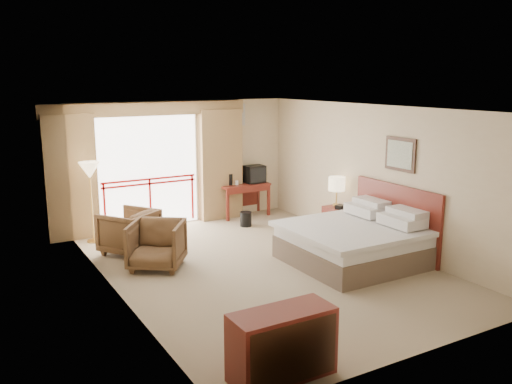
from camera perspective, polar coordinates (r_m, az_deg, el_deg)
floor at (r=9.40m, az=0.79°, el=-7.87°), size 7.00×7.00×0.00m
ceiling at (r=8.86m, az=0.84°, el=8.79°), size 7.00×7.00×0.00m
wall_back at (r=12.12m, az=-7.70°, el=3.13°), size 5.00×0.00×5.00m
wall_front at (r=6.38m, az=17.21°, el=-5.36°), size 5.00×0.00×5.00m
wall_left at (r=8.07m, az=-14.62°, el=-1.61°), size 0.00×7.00×7.00m
wall_right at (r=10.51m, az=12.61°, el=1.59°), size 0.00×7.00×7.00m
balcony_door at (r=11.85m, az=-11.22°, el=2.07°), size 2.40×0.00×2.40m
balcony_railing at (r=11.91m, az=-11.11°, el=0.21°), size 2.09×0.03×1.02m
curtain_left at (r=11.31m, az=-18.94°, el=1.43°), size 1.00×0.26×2.50m
curtain_right at (r=12.35m, az=-3.77°, el=2.90°), size 1.00×0.26×2.50m
valance at (r=11.61m, az=-11.33°, el=8.57°), size 4.40×0.22×0.28m
hvac_vent at (r=12.53m, az=-2.22°, el=8.11°), size 0.50×0.04×0.50m
bed at (r=9.65m, az=10.33°, el=-5.18°), size 2.13×2.06×0.97m
headboard at (r=10.21m, az=14.53°, el=-2.83°), size 0.06×2.10×1.30m
framed_art at (r=9.99m, az=14.94°, el=3.85°), size 0.04×0.72×0.60m
nightstand at (r=11.20m, az=8.54°, el=-3.10°), size 0.43×0.51×0.61m
table_lamp at (r=11.07m, az=8.50°, el=0.80°), size 0.34×0.34×0.60m
phone at (r=10.97m, az=8.87°, el=-1.57°), size 0.22×0.19×0.08m
desk at (r=12.68m, az=-1.45°, el=0.17°), size 1.18×0.57×0.77m
tv at (r=12.70m, az=-0.14°, el=1.89°), size 0.45×0.36×0.41m
coffee_maker at (r=12.41m, az=-2.76°, el=1.31°), size 0.13×0.13×0.27m
cup at (r=12.45m, az=-2.04°, el=0.97°), size 0.08×0.08×0.11m
wastebasket at (r=11.84m, az=-1.08°, el=-2.87°), size 0.29×0.29×0.32m
armchair_far at (r=10.39m, az=-13.12°, el=-6.24°), size 1.23×1.23×0.82m
armchair_near at (r=9.51m, az=-10.32°, el=-7.83°), size 1.22×1.23×0.81m
side_table at (r=10.07m, az=-12.60°, el=-4.79°), size 0.45×0.45×0.49m
book at (r=10.03m, az=-12.65°, el=-3.92°), size 0.17×0.23×0.02m
floor_lamp at (r=10.96m, az=-17.11°, el=1.88°), size 0.41×0.41×1.60m
dresser at (r=6.04m, az=2.79°, el=-15.73°), size 1.15×0.49×0.77m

